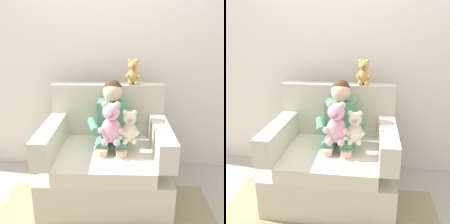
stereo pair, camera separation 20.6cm
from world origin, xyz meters
The scene contains 7 objects.
ground_plane centered at (0.00, 0.00, 0.00)m, with size 8.00×8.00×0.00m, color #ADA89E.
back_wall centered at (0.00, 0.64, 1.30)m, with size 6.00×0.10×2.60m, color silver.
armchair centered at (0.00, 0.04, 0.32)m, with size 1.07×0.85×0.97m.
seated_child centered at (0.05, 0.06, 0.68)m, with size 0.45×0.39×0.82m.
plush_cream centered at (0.20, -0.10, 0.70)m, with size 0.16×0.13×0.27m.
plush_pink centered at (0.05, -0.12, 0.74)m, with size 0.21×0.17×0.35m.
plush_honey_on_backrest centered at (0.23, 0.35, 1.08)m, with size 0.14×0.11×0.23m.
Camera 2 is at (0.32, -1.99, 1.45)m, focal length 40.85 mm.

